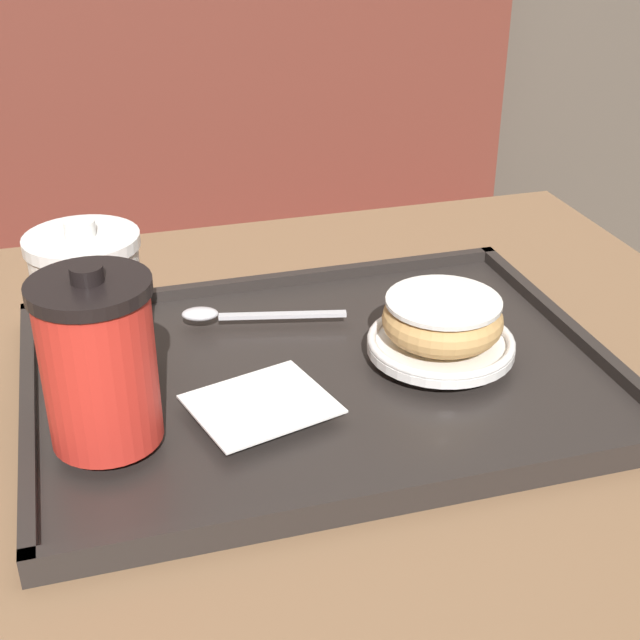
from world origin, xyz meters
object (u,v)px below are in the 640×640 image
(coffee_cup_rear, at_px, (90,303))
(donut_chocolate_glazed, at_px, (443,318))
(spoon, at_px, (226,314))
(coffee_cup_front, at_px, (99,361))

(coffee_cup_rear, relative_size, donut_chocolate_glazed, 1.27)
(donut_chocolate_glazed, bearing_deg, spoon, 146.96)
(coffee_cup_rear, distance_m, donut_chocolate_glazed, 0.30)
(coffee_cup_rear, height_order, spoon, coffee_cup_rear)
(spoon, bearing_deg, donut_chocolate_glazed, 159.97)
(coffee_cup_rear, bearing_deg, spoon, 24.88)
(spoon, bearing_deg, coffee_cup_front, 66.21)
(spoon, bearing_deg, coffee_cup_rear, 37.89)
(coffee_cup_front, distance_m, coffee_cup_rear, 0.11)
(coffee_cup_rear, bearing_deg, donut_chocolate_glazed, -10.61)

